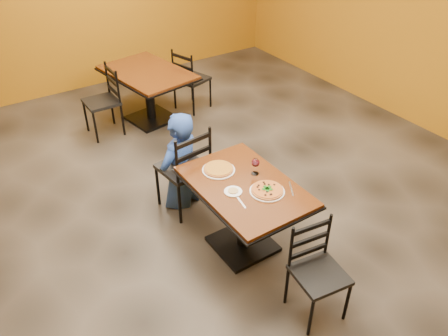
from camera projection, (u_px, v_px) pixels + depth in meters
floor at (216, 217)px, 4.80m from camera, size 7.00×8.00×0.01m
table_main at (244, 201)px, 4.14m from camera, size 0.83×1.23×0.75m
table_second at (148, 84)px, 6.28m from camera, size 1.09×1.45×0.75m
chair_main_near at (320, 275)px, 3.58m from camera, size 0.44×0.44×0.86m
chair_main_far at (183, 168)px, 4.69m from camera, size 0.50×0.50×1.00m
chair_second_left at (101, 102)px, 6.01m from camera, size 0.43×0.43×0.94m
chair_second_right at (192, 79)px, 6.65m from camera, size 0.52×0.52×0.93m
diner at (179, 159)px, 4.77m from camera, size 0.64×0.52×1.07m
plate_main at (267, 191)px, 3.94m from camera, size 0.31×0.31×0.01m
pizza_main at (267, 190)px, 3.93m from camera, size 0.28×0.28×0.02m
plate_far at (219, 170)px, 4.21m from camera, size 0.31×0.31×0.01m
pizza_far at (219, 169)px, 4.20m from camera, size 0.28×0.28×0.02m
side_plate at (233, 192)px, 3.94m from camera, size 0.16×0.16×0.01m
dip at (233, 191)px, 3.94m from camera, size 0.09×0.09×0.01m
wine_glass at (255, 166)px, 4.12m from camera, size 0.08×0.08×0.18m
fork at (241, 202)px, 3.83m from camera, size 0.05×0.19×0.00m
knife at (291, 189)px, 3.98m from camera, size 0.12×0.19×0.00m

